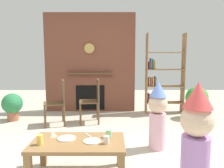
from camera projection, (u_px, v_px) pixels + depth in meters
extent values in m
plane|color=#BCB29E|center=(101.00, 156.00, 3.06)|extent=(12.00, 12.00, 0.00)
cube|color=brown|center=(90.00, 63.00, 5.49)|extent=(2.20, 0.18, 2.40)
cube|color=black|center=(90.00, 98.00, 5.50)|extent=(0.70, 0.02, 0.60)
cube|color=brown|center=(89.00, 73.00, 5.39)|extent=(1.10, 0.10, 0.04)
cylinder|color=tan|center=(89.00, 48.00, 5.33)|extent=(0.24, 0.04, 0.24)
cube|color=olive|center=(146.00, 74.00, 5.33)|extent=(0.02, 0.28, 1.90)
cube|color=olive|center=(182.00, 74.00, 5.33)|extent=(0.02, 0.28, 1.90)
cube|color=olive|center=(163.00, 102.00, 5.42)|extent=(0.86, 0.28, 0.02)
cube|color=olive|center=(164.00, 86.00, 5.37)|extent=(0.86, 0.28, 0.02)
cube|color=olive|center=(164.00, 69.00, 5.32)|extent=(0.86, 0.28, 0.02)
cube|color=olive|center=(165.00, 53.00, 5.27)|extent=(0.86, 0.28, 0.02)
cube|color=#B23333|center=(148.00, 98.00, 5.40)|extent=(0.02, 0.20, 0.21)
cube|color=#3359A5|center=(149.00, 98.00, 5.40)|extent=(0.03, 0.20, 0.19)
cube|color=#3F8C4C|center=(151.00, 98.00, 5.40)|extent=(0.03, 0.20, 0.18)
cube|color=gold|center=(148.00, 81.00, 5.35)|extent=(0.03, 0.20, 0.20)
cube|color=#8C4C99|center=(150.00, 82.00, 5.35)|extent=(0.02, 0.20, 0.20)
cube|color=#D87F3F|center=(152.00, 82.00, 5.35)|extent=(0.04, 0.20, 0.19)
cube|color=#4C4C51|center=(154.00, 81.00, 5.35)|extent=(0.03, 0.20, 0.22)
cube|color=#B23333|center=(148.00, 65.00, 5.31)|extent=(0.02, 0.20, 0.18)
cube|color=#3359A5|center=(150.00, 64.00, 5.30)|extent=(0.04, 0.20, 0.25)
cube|color=#3F8C4C|center=(152.00, 64.00, 5.30)|extent=(0.02, 0.20, 0.24)
cube|color=gold|center=(154.00, 65.00, 5.30)|extent=(0.03, 0.20, 0.20)
cube|color=olive|center=(77.00, 143.00, 2.52)|extent=(1.05, 0.60, 0.04)
cube|color=olive|center=(43.00, 151.00, 2.79)|extent=(0.07, 0.07, 0.37)
cube|color=olive|center=(119.00, 151.00, 2.79)|extent=(0.07, 0.07, 0.37)
cylinder|color=#8CD18C|center=(108.00, 134.00, 2.62)|extent=(0.07, 0.07, 0.09)
cylinder|color=#F2CC4C|center=(39.00, 140.00, 2.40)|extent=(0.07, 0.07, 0.11)
cylinder|color=silver|center=(106.00, 140.00, 2.43)|extent=(0.07, 0.07, 0.09)
cylinder|color=white|center=(91.00, 141.00, 2.50)|extent=(0.19, 0.19, 0.01)
cylinder|color=white|center=(66.00, 138.00, 2.58)|extent=(0.21, 0.21, 0.01)
cone|color=#EAC68C|center=(52.00, 134.00, 2.65)|extent=(0.10, 0.10, 0.06)
cube|color=silver|center=(87.00, 135.00, 2.70)|extent=(0.09, 0.14, 0.01)
cylinder|color=#B27FCC|center=(194.00, 166.00, 2.17)|extent=(0.27, 0.27, 0.60)
sphere|color=beige|center=(196.00, 120.00, 2.11)|extent=(0.31, 0.31, 0.31)
cone|color=#EA4C4C|center=(197.00, 95.00, 2.08)|extent=(0.28, 0.28, 0.25)
cylinder|color=#EAB2C6|center=(156.00, 131.00, 3.28)|extent=(0.24, 0.24, 0.54)
sphere|color=beige|center=(157.00, 104.00, 3.23)|extent=(0.28, 0.28, 0.28)
cone|color=#668CE5|center=(158.00, 89.00, 3.21)|extent=(0.25, 0.25, 0.22)
cube|color=brown|center=(53.00, 103.00, 4.40)|extent=(0.50, 0.50, 0.02)
cube|color=brown|center=(63.00, 91.00, 4.42)|extent=(0.14, 0.39, 0.45)
cylinder|color=brown|center=(44.00, 113.00, 4.55)|extent=(0.04, 0.04, 0.43)
cylinder|color=brown|center=(44.00, 117.00, 4.21)|extent=(0.04, 0.04, 0.43)
cylinder|color=brown|center=(62.00, 112.00, 4.65)|extent=(0.04, 0.04, 0.43)
cylinder|color=brown|center=(64.00, 116.00, 4.31)|extent=(0.04, 0.04, 0.43)
cube|color=brown|center=(88.00, 102.00, 4.56)|extent=(0.45, 0.45, 0.02)
cube|color=brown|center=(97.00, 90.00, 4.56)|extent=(0.08, 0.40, 0.45)
cylinder|color=brown|center=(80.00, 110.00, 4.75)|extent=(0.04, 0.04, 0.43)
cylinder|color=brown|center=(80.00, 115.00, 4.39)|extent=(0.04, 0.04, 0.43)
cylinder|color=brown|center=(97.00, 110.00, 4.79)|extent=(0.04, 0.04, 0.43)
cylinder|color=brown|center=(98.00, 114.00, 4.44)|extent=(0.04, 0.04, 0.43)
cylinder|color=#4C5660|center=(195.00, 113.00, 4.93)|extent=(0.29, 0.29, 0.25)
sphere|color=green|center=(196.00, 98.00, 4.89)|extent=(0.49, 0.49, 0.49)
cylinder|color=#9E5B42|center=(12.00, 116.00, 4.74)|extent=(0.22, 0.22, 0.19)
sphere|color=#2A7B46|center=(11.00, 103.00, 4.70)|extent=(0.43, 0.43, 0.43)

